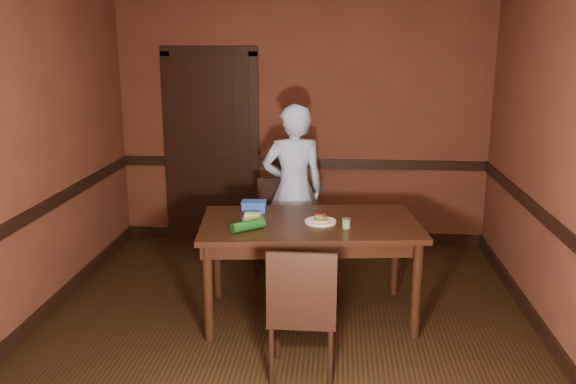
% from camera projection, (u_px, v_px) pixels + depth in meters
% --- Properties ---
extents(floor, '(4.00, 4.50, 0.01)m').
position_uv_depth(floor, '(284.00, 333.00, 4.76)').
color(floor, black).
rests_on(floor, ground).
extents(wall_back, '(4.00, 0.02, 2.70)m').
position_uv_depth(wall_back, '(302.00, 122.00, 6.60)').
color(wall_back, '#562B1A').
rests_on(wall_back, ground).
extents(wall_front, '(4.00, 0.02, 2.70)m').
position_uv_depth(wall_front, '(230.00, 286.00, 2.25)').
color(wall_front, '#562B1A').
rests_on(wall_front, ground).
extents(wall_left, '(0.02, 4.50, 2.70)m').
position_uv_depth(wall_left, '(20.00, 159.00, 4.59)').
color(wall_left, '#562B1A').
rests_on(wall_left, ground).
extents(wall_right, '(0.02, 4.50, 2.70)m').
position_uv_depth(wall_right, '(568.00, 169.00, 4.27)').
color(wall_right, '#562B1A').
rests_on(wall_right, ground).
extents(dado_back, '(4.00, 0.03, 0.10)m').
position_uv_depth(dado_back, '(302.00, 163.00, 6.70)').
color(dado_back, black).
rests_on(dado_back, ground).
extents(dado_left, '(0.03, 4.50, 0.10)m').
position_uv_depth(dado_left, '(28.00, 217.00, 4.70)').
color(dado_left, black).
rests_on(dado_left, ground).
extents(dado_right, '(0.03, 4.50, 0.10)m').
position_uv_depth(dado_right, '(559.00, 230.00, 4.38)').
color(dado_right, black).
rests_on(dado_right, ground).
extents(baseboard_back, '(4.00, 0.03, 0.12)m').
position_uv_depth(baseboard_back, '(302.00, 236.00, 6.90)').
color(baseboard_back, black).
rests_on(baseboard_back, ground).
extents(baseboard_left, '(0.03, 4.50, 0.12)m').
position_uv_depth(baseboard_left, '(39.00, 317.00, 4.90)').
color(baseboard_left, black).
rests_on(baseboard_left, ground).
extents(baseboard_right, '(0.03, 4.50, 0.12)m').
position_uv_depth(baseboard_right, '(546.00, 336.00, 4.59)').
color(baseboard_right, black).
rests_on(baseboard_right, ground).
extents(door, '(1.05, 0.07, 2.20)m').
position_uv_depth(door, '(212.00, 145.00, 6.71)').
color(door, black).
rests_on(door, ground).
extents(dining_table, '(1.83, 1.16, 0.81)m').
position_uv_depth(dining_table, '(309.00, 269.00, 4.97)').
color(dining_table, black).
rests_on(dining_table, floor).
extents(chair_far, '(0.43, 0.43, 0.91)m').
position_uv_depth(chair_far, '(277.00, 228.00, 5.89)').
color(chair_far, black).
rests_on(chair_far, floor).
extents(chair_near, '(0.45, 0.45, 0.95)m').
position_uv_depth(chair_near, '(303.00, 309.00, 4.07)').
color(chair_near, black).
rests_on(chair_near, floor).
extents(person, '(0.67, 0.52, 1.65)m').
position_uv_depth(person, '(293.00, 190.00, 5.85)').
color(person, '#ACCBE7').
rests_on(person, floor).
extents(sandwich_plate, '(0.25, 0.25, 0.06)m').
position_uv_depth(sandwich_plate, '(320.00, 220.00, 4.84)').
color(sandwich_plate, white).
rests_on(sandwich_plate, dining_table).
extents(sauce_jar, '(0.07, 0.07, 0.08)m').
position_uv_depth(sauce_jar, '(346.00, 223.00, 4.70)').
color(sauce_jar, '#598944').
rests_on(sauce_jar, dining_table).
extents(cheese_saucer, '(0.17, 0.17, 0.05)m').
position_uv_depth(cheese_saucer, '(253.00, 217.00, 4.92)').
color(cheese_saucer, white).
rests_on(cheese_saucer, dining_table).
extents(food_tub, '(0.21, 0.15, 0.09)m').
position_uv_depth(food_tub, '(254.00, 206.00, 5.15)').
color(food_tub, blue).
rests_on(food_tub, dining_table).
extents(wrapped_veg, '(0.26, 0.23, 0.08)m').
position_uv_depth(wrapped_veg, '(248.00, 225.00, 4.64)').
color(wrapped_veg, '#134A15').
rests_on(wrapped_veg, dining_table).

